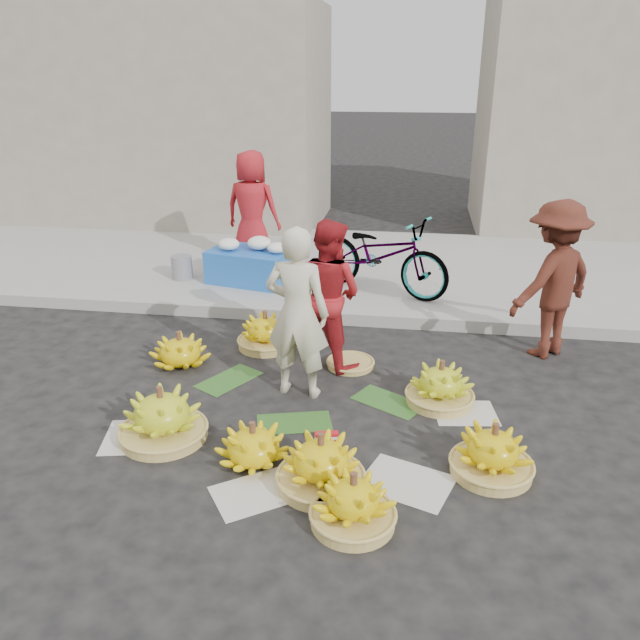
# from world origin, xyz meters

# --- Properties ---
(ground) EXTENTS (80.00, 80.00, 0.00)m
(ground) POSITION_xyz_m (0.00, 0.00, 0.00)
(ground) COLOR black
(ground) RESTS_ON ground
(curb) EXTENTS (40.00, 0.25, 0.15)m
(curb) POSITION_xyz_m (0.00, 2.20, 0.07)
(curb) COLOR gray
(curb) RESTS_ON ground
(sidewalk) EXTENTS (40.00, 4.00, 0.12)m
(sidewalk) POSITION_xyz_m (0.00, 4.30, 0.06)
(sidewalk) COLOR gray
(sidewalk) RESTS_ON ground
(building_left) EXTENTS (6.00, 3.00, 4.00)m
(building_left) POSITION_xyz_m (-4.00, 7.20, 2.00)
(building_left) COLOR gray
(building_left) RESTS_ON sidewalk
(building_right) EXTENTS (5.00, 3.00, 5.00)m
(building_right) POSITION_xyz_m (4.50, 7.70, 2.50)
(building_right) COLOR gray
(building_right) RESTS_ON sidewalk
(newspaper_scatter) EXTENTS (3.20, 1.80, 0.00)m
(newspaper_scatter) POSITION_xyz_m (0.00, -0.80, 0.00)
(newspaper_scatter) COLOR silver
(newspaper_scatter) RESTS_ON ground
(banana_leaves) EXTENTS (2.00, 1.00, 0.00)m
(banana_leaves) POSITION_xyz_m (-0.10, 0.20, 0.00)
(banana_leaves) COLOR #26561C
(banana_leaves) RESTS_ON ground
(banana_bunch_0) EXTENTS (0.74, 0.74, 0.49)m
(banana_bunch_0) POSITION_xyz_m (-1.14, -0.60, 0.21)
(banana_bunch_0) COLOR tan
(banana_bunch_0) RESTS_ON ground
(banana_bunch_1) EXTENTS (0.75, 0.75, 0.36)m
(banana_bunch_1) POSITION_xyz_m (-0.31, -0.82, 0.16)
(banana_bunch_1) COLOR yellow
(banana_bunch_1) RESTS_ON ground
(banana_bunch_2) EXTENTS (0.73, 0.73, 0.45)m
(banana_bunch_2) POSITION_xyz_m (0.26, -1.03, 0.19)
(banana_bunch_2) COLOR tan
(banana_bunch_2) RESTS_ON ground
(banana_bunch_3) EXTENTS (0.58, 0.58, 0.41)m
(banana_bunch_3) POSITION_xyz_m (0.54, -1.41, 0.17)
(banana_bunch_3) COLOR tan
(banana_bunch_3) RESTS_ON ground
(banana_bunch_4) EXTENTS (0.71, 0.71, 0.44)m
(banana_bunch_4) POSITION_xyz_m (1.54, -0.68, 0.18)
(banana_bunch_4) COLOR tan
(banana_bunch_4) RESTS_ON ground
(banana_bunch_5) EXTENTS (0.62, 0.62, 0.43)m
(banana_bunch_5) POSITION_xyz_m (1.17, 0.36, 0.18)
(banana_bunch_5) COLOR tan
(banana_bunch_5) RESTS_ON ground
(banana_bunch_6) EXTENTS (0.62, 0.62, 0.37)m
(banana_bunch_6) POSITION_xyz_m (-1.50, 0.77, 0.16)
(banana_bunch_6) COLOR yellow
(banana_bunch_6) RESTS_ON ground
(banana_bunch_7) EXTENTS (0.61, 0.61, 0.43)m
(banana_bunch_7) POSITION_xyz_m (-0.72, 1.34, 0.18)
(banana_bunch_7) COLOR tan
(banana_bunch_7) RESTS_ON ground
(basket_spare) EXTENTS (0.62, 0.62, 0.06)m
(basket_spare) POSITION_xyz_m (0.27, 0.99, 0.03)
(basket_spare) COLOR tan
(basket_spare) RESTS_ON ground
(incense_stack) EXTENTS (0.21, 0.11, 0.08)m
(incense_stack) POSITION_xyz_m (0.22, -0.45, 0.05)
(incense_stack) COLOR red
(incense_stack) RESTS_ON ground
(vendor_cream) EXTENTS (0.64, 0.46, 1.63)m
(vendor_cream) POSITION_xyz_m (-0.17, 0.36, 0.82)
(vendor_cream) COLOR beige
(vendor_cream) RESTS_ON ground
(vendor_red) EXTENTS (0.94, 0.87, 1.55)m
(vendor_red) POSITION_xyz_m (0.02, 1.03, 0.77)
(vendor_red) COLOR red
(vendor_red) RESTS_ON ground
(man_striped) EXTENTS (1.23, 1.18, 1.68)m
(man_striped) POSITION_xyz_m (2.32, 1.64, 0.84)
(man_striped) COLOR maroon
(man_striped) RESTS_ON ground
(flower_table) EXTENTS (1.21, 0.90, 0.63)m
(flower_table) POSITION_xyz_m (-1.36, 3.18, 0.38)
(flower_table) COLOR blue
(flower_table) RESTS_ON sidewalk
(grey_bucket) EXTENTS (0.29, 0.29, 0.33)m
(grey_bucket) POSITION_xyz_m (-2.36, 3.17, 0.28)
(grey_bucket) COLOR slate
(grey_bucket) RESTS_ON sidewalk
(flower_vendor) EXTENTS (0.90, 0.66, 1.69)m
(flower_vendor) POSITION_xyz_m (-1.53, 4.03, 0.96)
(flower_vendor) COLOR red
(flower_vendor) RESTS_ON sidewalk
(bicycle) EXTENTS (1.44, 2.05, 1.02)m
(bicycle) POSITION_xyz_m (0.44, 3.05, 0.63)
(bicycle) COLOR gray
(bicycle) RESTS_ON sidewalk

